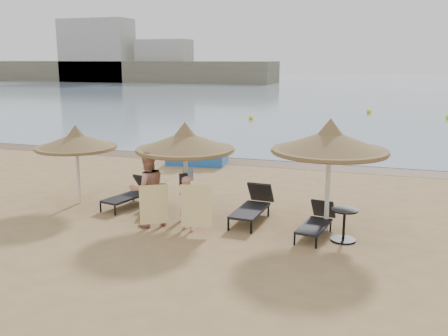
{
  "coord_description": "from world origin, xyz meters",
  "views": [
    {
      "loc": [
        5.1,
        -11.37,
        4.45
      ],
      "look_at": [
        0.95,
        1.2,
        1.55
      ],
      "focal_mm": 40.0,
      "sensor_mm": 36.0,
      "label": 1
    }
  ],
  "objects_px": {
    "palapa_left": "(76,141)",
    "lounger_far_right": "(317,221)",
    "palapa_right": "(330,142)",
    "lounger_near_left": "(156,200)",
    "side_table": "(344,226)",
    "person_left": "(148,183)",
    "lounger_far_left": "(131,193)",
    "lounger_near_right": "(253,205)",
    "person_right": "(187,199)",
    "pedal_boat": "(197,154)",
    "palapa_center": "(185,142)"
  },
  "relations": [
    {
      "from": "palapa_left",
      "to": "lounger_far_right",
      "type": "bearing_deg",
      "value": -4.21
    },
    {
      "from": "person_left",
      "to": "lounger_far_left",
      "type": "bearing_deg",
      "value": -91.4
    },
    {
      "from": "lounger_near_right",
      "to": "side_table",
      "type": "distance_m",
      "value": 2.73
    },
    {
      "from": "palapa_left",
      "to": "palapa_right",
      "type": "xyz_separation_m",
      "value": [
        7.68,
        -0.16,
        0.4
      ]
    },
    {
      "from": "lounger_near_left",
      "to": "lounger_near_right",
      "type": "relative_size",
      "value": 0.79
    },
    {
      "from": "lounger_near_left",
      "to": "lounger_near_right",
      "type": "distance_m",
      "value": 3.01
    },
    {
      "from": "side_table",
      "to": "person_right",
      "type": "height_order",
      "value": "person_right"
    },
    {
      "from": "side_table",
      "to": "pedal_boat",
      "type": "height_order",
      "value": "pedal_boat"
    },
    {
      "from": "palapa_left",
      "to": "pedal_boat",
      "type": "bearing_deg",
      "value": 79.15
    },
    {
      "from": "palapa_center",
      "to": "palapa_right",
      "type": "relative_size",
      "value": 0.92
    },
    {
      "from": "palapa_right",
      "to": "palapa_center",
      "type": "bearing_deg",
      "value": -177.83
    },
    {
      "from": "lounger_far_left",
      "to": "lounger_far_right",
      "type": "bearing_deg",
      "value": 4.88
    },
    {
      "from": "lounger_near_right",
      "to": "side_table",
      "type": "relative_size",
      "value": 2.63
    },
    {
      "from": "lounger_near_right",
      "to": "person_right",
      "type": "bearing_deg",
      "value": -131.53
    },
    {
      "from": "palapa_left",
      "to": "side_table",
      "type": "xyz_separation_m",
      "value": [
        8.19,
        -0.79,
        -1.59
      ]
    },
    {
      "from": "lounger_near_left",
      "to": "person_right",
      "type": "xyz_separation_m",
      "value": [
        1.6,
        -1.39,
        0.54
      ]
    },
    {
      "from": "lounger_near_left",
      "to": "pedal_boat",
      "type": "xyz_separation_m",
      "value": [
        -1.3,
        6.71,
        0.1
      ]
    },
    {
      "from": "person_right",
      "to": "palapa_left",
      "type": "bearing_deg",
      "value": 0.49
    },
    {
      "from": "palapa_right",
      "to": "pedal_boat",
      "type": "relative_size",
      "value": 1.14
    },
    {
      "from": "palapa_right",
      "to": "lounger_near_left",
      "type": "bearing_deg",
      "value": 177.34
    },
    {
      "from": "palapa_right",
      "to": "lounger_far_left",
      "type": "distance_m",
      "value": 6.35
    },
    {
      "from": "palapa_center",
      "to": "person_right",
      "type": "xyz_separation_m",
      "value": [
        0.46,
        -1.01,
        -1.33
      ]
    },
    {
      "from": "palapa_right",
      "to": "lounger_near_right",
      "type": "bearing_deg",
      "value": 172.52
    },
    {
      "from": "lounger_far_left",
      "to": "pedal_boat",
      "type": "distance_m",
      "value": 6.5
    },
    {
      "from": "palapa_left",
      "to": "lounger_far_left",
      "type": "relative_size",
      "value": 1.24
    },
    {
      "from": "side_table",
      "to": "person_right",
      "type": "relative_size",
      "value": 0.47
    },
    {
      "from": "palapa_left",
      "to": "lounger_near_right",
      "type": "relative_size",
      "value": 1.17
    },
    {
      "from": "person_left",
      "to": "lounger_near_right",
      "type": "bearing_deg",
      "value": 166.23
    },
    {
      "from": "person_left",
      "to": "person_right",
      "type": "distance_m",
      "value": 1.2
    },
    {
      "from": "pedal_boat",
      "to": "palapa_center",
      "type": "bearing_deg",
      "value": -78.36
    },
    {
      "from": "palapa_right",
      "to": "lounger_far_right",
      "type": "bearing_deg",
      "value": -116.32
    },
    {
      "from": "lounger_far_left",
      "to": "pedal_boat",
      "type": "bearing_deg",
      "value": 106.43
    },
    {
      "from": "lounger_far_left",
      "to": "side_table",
      "type": "distance_m",
      "value": 6.61
    },
    {
      "from": "palapa_left",
      "to": "lounger_far_right",
      "type": "height_order",
      "value": "palapa_left"
    },
    {
      "from": "lounger_near_right",
      "to": "person_right",
      "type": "xyz_separation_m",
      "value": [
        -1.41,
        -1.43,
        0.44
      ]
    },
    {
      "from": "palapa_left",
      "to": "lounger_near_right",
      "type": "height_order",
      "value": "palapa_left"
    },
    {
      "from": "palapa_center",
      "to": "lounger_far_left",
      "type": "xyz_separation_m",
      "value": [
        -2.08,
        0.6,
        -1.81
      ]
    },
    {
      "from": "lounger_far_right",
      "to": "side_table",
      "type": "distance_m",
      "value": 0.74
    },
    {
      "from": "palapa_left",
      "to": "person_left",
      "type": "distance_m",
      "value": 3.41
    },
    {
      "from": "lounger_near_right",
      "to": "lounger_far_right",
      "type": "relative_size",
      "value": 1.15
    },
    {
      "from": "palapa_center",
      "to": "pedal_boat",
      "type": "xyz_separation_m",
      "value": [
        -2.45,
        7.09,
        -1.77
      ]
    },
    {
      "from": "lounger_far_left",
      "to": "lounger_near_left",
      "type": "relative_size",
      "value": 1.18
    },
    {
      "from": "person_right",
      "to": "palapa_right",
      "type": "bearing_deg",
      "value": -143.78
    },
    {
      "from": "lounger_far_right",
      "to": "pedal_boat",
      "type": "bearing_deg",
      "value": 138.2
    },
    {
      "from": "lounger_near_right",
      "to": "person_right",
      "type": "distance_m",
      "value": 2.05
    },
    {
      "from": "lounger_near_right",
      "to": "person_left",
      "type": "height_order",
      "value": "person_left"
    },
    {
      "from": "person_left",
      "to": "pedal_boat",
      "type": "height_order",
      "value": "person_left"
    },
    {
      "from": "lounger_near_left",
      "to": "person_left",
      "type": "xyz_separation_m",
      "value": [
        0.45,
        -1.37,
        0.87
      ]
    },
    {
      "from": "side_table",
      "to": "person_left",
      "type": "height_order",
      "value": "person_left"
    },
    {
      "from": "palapa_center",
      "to": "person_left",
      "type": "bearing_deg",
      "value": -125.26
    }
  ]
}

